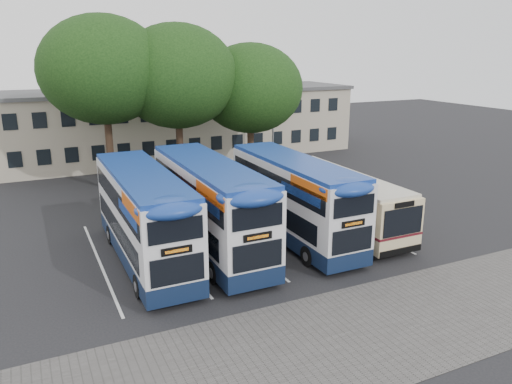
{
  "coord_description": "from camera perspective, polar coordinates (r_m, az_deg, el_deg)",
  "views": [
    {
      "loc": [
        -13.35,
        -17.4,
        9.57
      ],
      "look_at": [
        -2.72,
        5.0,
        2.46
      ],
      "focal_mm": 35.0,
      "sensor_mm": 36.0,
      "label": 1
    }
  ],
  "objects": [
    {
      "name": "depot_building",
      "position": [
        46.8,
        -8.66,
        7.92
      ],
      "size": [
        32.4,
        8.4,
        6.2
      ],
      "color": "#B1A88F",
      "rests_on": "ground"
    },
    {
      "name": "tree_left",
      "position": [
        35.42,
        -17.04,
        13.2
      ],
      "size": [
        8.46,
        8.46,
        11.87
      ],
      "color": "black",
      "rests_on": "ground"
    },
    {
      "name": "bus_dd_mid",
      "position": [
        24.13,
        -5.32,
        -1.24
      ],
      "size": [
        2.59,
        10.67,
        4.45
      ],
      "color": "#101E3C",
      "rests_on": "ground"
    },
    {
      "name": "tree_mid",
      "position": [
        36.09,
        -9.02,
        12.93
      ],
      "size": [
        8.52,
        8.52,
        11.4
      ],
      "color": "black",
      "rests_on": "ground"
    },
    {
      "name": "paving_strip",
      "position": [
        19.34,
        15.27,
        -14.27
      ],
      "size": [
        40.0,
        6.0,
        0.01
      ],
      "primitive_type": "cube",
      "color": "#595654",
      "rests_on": "ground"
    },
    {
      "name": "bus_single",
      "position": [
        27.91,
        9.44,
        -0.58
      ],
      "size": [
        2.59,
        10.17,
        3.03
      ],
      "color": "beige",
      "rests_on": "ground"
    },
    {
      "name": "lamp_post",
      "position": [
        42.32,
        2.0,
        9.89
      ],
      "size": [
        0.25,
        1.05,
        9.06
      ],
      "color": "gray",
      "rests_on": "ground"
    },
    {
      "name": "bus_dd_right",
      "position": [
        25.7,
        4.3,
        -0.39
      ],
      "size": [
        2.47,
        10.21,
        4.25
      ],
      "color": "#101E3C",
      "rests_on": "ground"
    },
    {
      "name": "ground",
      "position": [
        23.93,
        11.19,
        -7.91
      ],
      "size": [
        120.0,
        120.0,
        0.0
      ],
      "primitive_type": "plane",
      "color": "black",
      "rests_on": "ground"
    },
    {
      "name": "bay_lines",
      "position": [
        26.18,
        -2.05,
        -5.45
      ],
      "size": [
        14.12,
        11.0,
        0.01
      ],
      "color": "silver",
      "rests_on": "ground"
    },
    {
      "name": "tree_right",
      "position": [
        38.31,
        -0.65,
        11.76
      ],
      "size": [
        7.88,
        7.88,
        10.11
      ],
      "color": "black",
      "rests_on": "ground"
    },
    {
      "name": "bus_dd_left",
      "position": [
        23.36,
        -12.7,
        -2.36
      ],
      "size": [
        2.51,
        10.34,
        4.31
      ],
      "color": "#101E3C",
      "rests_on": "ground"
    }
  ]
}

